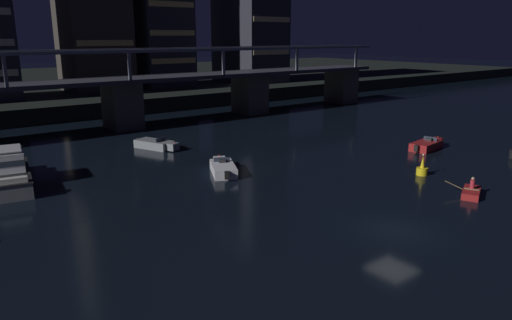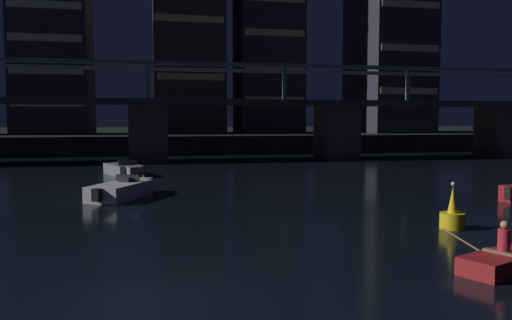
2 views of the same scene
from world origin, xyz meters
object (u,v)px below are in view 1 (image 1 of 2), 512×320
speedboat_mid_left (156,144)px  speedboat_mid_right (223,168)px  river_bridge (122,95)px  speedboat_mid_center (427,145)px  tower_east_low (250,4)px  dinghy_with_paddler (471,192)px  tower_east_tall (160,18)px  channel_buoy (422,169)px  cabin_cruiser_near_left (10,172)px

speedboat_mid_left → speedboat_mid_right: size_ratio=1.02×
river_bridge → speedboat_mid_center: 35.03m
tower_east_low → dinghy_with_paddler: (-25.39, -59.94, -16.52)m
speedboat_mid_left → speedboat_mid_right: (0.42, -11.38, 0.00)m
tower_east_tall → tower_east_low: tower_east_low is taller
tower_east_tall → speedboat_mid_center: bearing=-87.4°
river_bridge → speedboat_mid_right: bearing=-93.1°
speedboat_mid_left → dinghy_with_paddler: size_ratio=1.80×
tower_east_tall → speedboat_mid_left: (-18.80, -35.49, -13.39)m
river_bridge → channel_buoy: bearing=-71.8°
speedboat_mid_left → speedboat_mid_right: bearing=-87.9°
tower_east_tall → tower_east_low: 18.05m
dinghy_with_paddler → cabin_cruiser_near_left: bearing=138.3°
dinghy_with_paddler → speedboat_mid_left: bearing=112.4°
cabin_cruiser_near_left → speedboat_mid_right: cabin_cruiser_near_left is taller
channel_buoy → cabin_cruiser_near_left: bearing=147.4°
cabin_cruiser_near_left → channel_buoy: 31.94m
river_bridge → speedboat_mid_center: (19.47, -28.90, -3.59)m
channel_buoy → speedboat_mid_left: bearing=120.7°
tower_east_tall → river_bridge: bearing=-126.3°
tower_east_low → speedboat_mid_right: (-36.02, -44.52, -16.38)m
channel_buoy → dinghy_with_paddler: size_ratio=0.62×
speedboat_mid_right → river_bridge: bearing=86.9°
cabin_cruiser_near_left → dinghy_with_paddler: cabin_cruiser_near_left is taller
tower_east_low → channel_buoy: (-23.59, -54.77, -16.32)m
tower_east_low → speedboat_mid_center: 54.56m
dinghy_with_paddler → channel_buoy: bearing=70.7°
tower_east_tall → cabin_cruiser_near_left: tower_east_tall is taller
tower_east_low → channel_buoy: size_ratio=16.76×
tower_east_low → cabin_cruiser_near_left: bearing=-143.4°
tower_east_low → cabin_cruiser_near_left: (-50.49, -37.57, -15.74)m
speedboat_mid_left → tower_east_tall: bearing=62.1°
cabin_cruiser_near_left → speedboat_mid_left: size_ratio=1.84×
tower_east_low → dinghy_with_paddler: tower_east_low is taller
tower_east_tall → tower_east_low: size_ratio=0.80×
tower_east_tall → channel_buoy: (-5.94, -57.13, -13.32)m
river_bridge → speedboat_mid_left: size_ratio=16.26×
river_bridge → channel_buoy: size_ratio=46.89×
channel_buoy → speedboat_mid_right: bearing=140.5°
tower_east_tall → channel_buoy: size_ratio=13.35×
river_bridge → speedboat_mid_right: size_ratio=16.65×
tower_east_low → river_bridge: bearing=-149.0°
tower_east_low → speedboat_mid_left: 51.91m
river_bridge → cabin_cruiser_near_left: (-15.77, -16.71, -2.95)m
speedboat_mid_center → tower_east_tall: bearing=92.6°
speedboat_mid_right → dinghy_with_paddler: bearing=-55.4°
tower_east_tall → dinghy_with_paddler: 64.22m
cabin_cruiser_near_left → channel_buoy: bearing=-32.6°
channel_buoy → tower_east_tall: bearing=84.1°
speedboat_mid_left → river_bridge: bearing=82.0°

